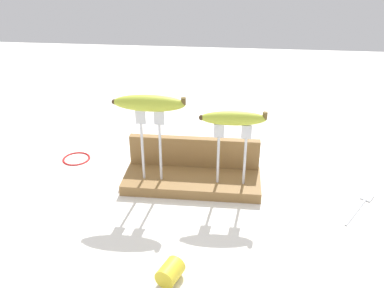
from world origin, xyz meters
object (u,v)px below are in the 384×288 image
(banana_chunk_near, at_px, (170,272))
(wire_coil, at_px, (76,158))
(fork_stand_left, at_px, (151,140))
(banana_raised_right, at_px, (233,118))
(fork_stand_right, at_px, (232,149))
(fork_fallen_near, at_px, (362,204))
(banana_raised_left, at_px, (149,103))

(banana_chunk_near, height_order, wire_coil, banana_chunk_near)
(fork_stand_left, height_order, banana_raised_right, banana_raised_right)
(fork_stand_left, relative_size, banana_raised_right, 1.17)
(fork_stand_right, height_order, fork_fallen_near, fork_stand_right)
(fork_stand_right, relative_size, fork_fallen_near, 1.13)
(fork_stand_right, bearing_deg, fork_fallen_near, -4.67)
(fork_stand_right, distance_m, banana_raised_left, 0.24)
(banana_raised_left, bearing_deg, fork_fallen_near, -2.89)
(fork_fallen_near, xyz_separation_m, banana_chunk_near, (-0.45, -0.31, 0.02))
(fork_stand_left, xyz_separation_m, banana_raised_right, (0.21, -0.00, 0.07))
(fork_stand_right, distance_m, fork_fallen_near, 0.36)
(fork_stand_right, xyz_separation_m, banana_chunk_near, (-0.11, -0.33, -0.11))
(fork_stand_left, xyz_separation_m, banana_raised_left, (-0.00, 0.00, 0.10))
(wire_coil, bearing_deg, banana_chunk_near, -51.96)
(fork_stand_right, bearing_deg, banana_raised_right, -177.33)
(fork_stand_right, relative_size, wire_coil, 2.01)
(banana_chunk_near, bearing_deg, fork_stand_left, 106.38)
(banana_chunk_near, bearing_deg, fork_fallen_near, 34.04)
(fork_stand_right, xyz_separation_m, banana_raised_left, (-0.21, 0.00, 0.12))
(banana_raised_left, distance_m, fork_fallen_near, 0.60)
(banana_raised_left, distance_m, banana_raised_right, 0.21)
(fork_fallen_near, relative_size, banana_chunk_near, 2.33)
(banana_raised_left, relative_size, wire_coil, 2.21)
(fork_stand_left, bearing_deg, fork_stand_right, -0.00)
(fork_stand_left, xyz_separation_m, banana_chunk_near, (0.10, -0.33, -0.13))
(fork_stand_right, relative_size, banana_raised_left, 0.91)
(fork_stand_right, xyz_separation_m, banana_raised_right, (-0.00, -0.00, 0.09))
(banana_raised_left, relative_size, banana_raised_right, 1.11)
(fork_stand_left, bearing_deg, wire_coil, 153.63)
(banana_raised_right, relative_size, banana_chunk_near, 2.62)
(fork_stand_right, relative_size, banana_chunk_near, 2.63)
(banana_chunk_near, relative_size, wire_coil, 0.76)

